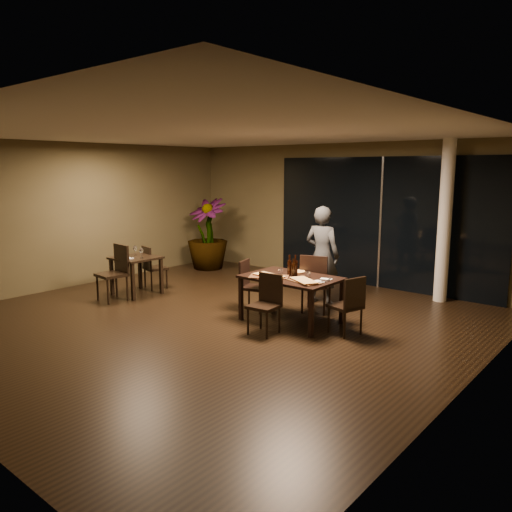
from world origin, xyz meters
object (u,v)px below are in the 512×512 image
at_px(chair_main_right, 349,303).
at_px(bottle_b, 293,268).
at_px(chair_main_left, 250,283).
at_px(chair_side_far, 152,265).
at_px(bottle_c, 295,266).
at_px(diner, 322,255).
at_px(chair_main_near, 267,300).
at_px(potted_plant, 207,234).
at_px(chair_side_near, 116,269).
at_px(main_table, 291,281).
at_px(side_table, 136,263).
at_px(chair_main_far, 315,281).
at_px(bottle_a, 290,265).

bearing_deg(chair_main_right, bottle_b, -74.42).
bearing_deg(chair_main_left, chair_side_far, 73.36).
bearing_deg(bottle_c, diner, 101.95).
height_order(chair_main_near, chair_main_right, same).
xyz_separation_m(chair_side_far, potted_plant, (-0.60, 2.21, 0.37)).
distance_m(chair_main_right, chair_side_near, 4.52).
bearing_deg(chair_main_left, main_table, -112.49).
bearing_deg(diner, main_table, 94.62).
bearing_deg(bottle_c, side_table, -170.45).
bearing_deg(chair_main_near, bottle_c, 85.77).
distance_m(main_table, bottle_b, 0.22).
distance_m(chair_main_far, potted_plant, 4.45).
xyz_separation_m(chair_main_right, chair_side_near, (-4.40, -1.02, 0.08)).
height_order(chair_main_right, chair_side_far, chair_main_right).
bearing_deg(potted_plant, bottle_c, -26.95).
xyz_separation_m(diner, bottle_c, (0.25, -1.19, 0.02)).
relative_size(chair_main_right, diner, 0.50).
distance_m(potted_plant, bottle_c, 4.67).
bearing_deg(bottle_a, chair_main_near, -80.92).
bearing_deg(bottle_a, side_table, -170.35).
bearing_deg(bottle_c, potted_plant, 153.05).
height_order(chair_side_near, bottle_a, bottle_a).
xyz_separation_m(chair_side_near, bottle_a, (3.26, 1.07, 0.33)).
bearing_deg(chair_side_near, bottle_c, 23.05).
height_order(chair_side_far, potted_plant, potted_plant).
bearing_deg(chair_side_far, bottle_a, -163.82).
distance_m(chair_main_near, chair_main_left, 1.22).
height_order(side_table, bottle_a, bottle_a).
xyz_separation_m(chair_main_left, bottle_c, (0.96, 0.01, 0.43)).
xyz_separation_m(main_table, side_table, (-3.40, -0.50, -0.05)).
relative_size(diner, bottle_b, 6.11).
bearing_deg(chair_side_near, chair_main_left, 29.20).
distance_m(chair_main_far, chair_main_right, 1.22).
xyz_separation_m(main_table, chair_side_near, (-3.34, -1.01, -0.09)).
distance_m(side_table, chair_main_right, 4.49).
height_order(diner, bottle_a, diner).
xyz_separation_m(chair_main_right, potted_plant, (-5.20, 2.18, 0.37)).
bearing_deg(bottle_a, chair_main_left, 179.90).
bearing_deg(potted_plant, chair_main_near, -34.49).
bearing_deg(main_table, chair_main_left, 175.90).
bearing_deg(bottle_b, potted_plant, 152.41).
height_order(chair_main_near, chair_main_left, chair_main_near).
bearing_deg(bottle_c, chair_side_far, -178.55).
distance_m(main_table, chair_main_far, 0.67).
bearing_deg(bottle_a, main_table, -39.81).
height_order(chair_main_near, chair_side_far, chair_main_near).
bearing_deg(potted_plant, side_table, -74.75).
bearing_deg(bottle_b, chair_side_near, -163.11).
height_order(chair_main_right, bottle_a, bottle_a).
xyz_separation_m(side_table, chair_main_left, (2.47, 0.57, -0.13)).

